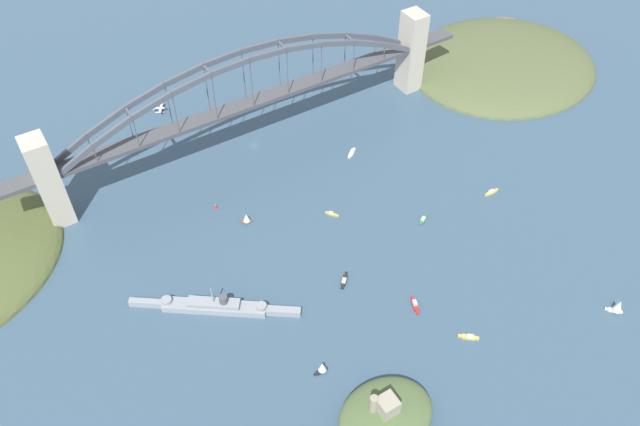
{
  "coord_description": "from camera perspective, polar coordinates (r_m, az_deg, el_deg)",
  "views": [
    {
      "loc": [
        126.83,
        283.55,
        257.69
      ],
      "look_at": [
        0.0,
        78.51,
        8.0
      ],
      "focal_mm": 35.86,
      "sensor_mm": 36.0,
      "label": 1
    }
  ],
  "objects": [
    {
      "name": "small_boat_8",
      "position": [
        326.14,
        2.18,
        -6.04
      ],
      "size": [
        8.74,
        8.74,
        1.94
      ],
      "color": "black",
      "rests_on": "ground"
    },
    {
      "name": "small_boat_5",
      "position": [
        395.41,
        2.86,
        5.42
      ],
      "size": [
        8.6,
        6.8,
        2.2
      ],
      "color": "silver",
      "rests_on": "ground"
    },
    {
      "name": "fort_island_mid_harbor",
      "position": [
        283.42,
        5.89,
        -17.47
      ],
      "size": [
        42.4,
        33.79,
        18.41
      ],
      "color": "#4C6038",
      "rests_on": "ground"
    },
    {
      "name": "ground_plane",
      "position": [
        403.6,
        -5.91,
        6.04
      ],
      "size": [
        1400.0,
        1400.0,
        0.0
      ],
      "primitive_type": "plane",
      "color": "#385166"
    },
    {
      "name": "small_boat_7",
      "position": [
        381.89,
        15.05,
        1.81
      ],
      "size": [
        9.72,
        2.3,
        2.42
      ],
      "color": "gold",
      "rests_on": "ground"
    },
    {
      "name": "small_boat_1",
      "position": [
        294.88,
        0.19,
        -13.6
      ],
      "size": [
        7.0,
        3.86,
        7.22
      ],
      "color": "black",
      "rests_on": "ground"
    },
    {
      "name": "headland_west_shore",
      "position": [
        493.45,
        15.85,
        12.71
      ],
      "size": [
        139.39,
        125.77,
        24.26
      ],
      "color": "#515B38",
      "rests_on": "ground"
    },
    {
      "name": "seaplane_taxiing_near_bridge",
      "position": [
        440.44,
        -14.09,
        9.01
      ],
      "size": [
        9.02,
        10.3,
        4.86
      ],
      "color": "#B7B7B2",
      "rests_on": "ground"
    },
    {
      "name": "small_boat_4",
      "position": [
        353.11,
        -6.59,
        -0.44
      ],
      "size": [
        6.72,
        5.25,
        7.35
      ],
      "color": "brown",
      "rests_on": "ground"
    },
    {
      "name": "small_boat_3",
      "position": [
        314.28,
        13.15,
        -10.71
      ],
      "size": [
        8.43,
        7.66,
        2.11
      ],
      "color": "gold",
      "rests_on": "ground"
    },
    {
      "name": "channel_marker_buoy",
      "position": [
        364.97,
        -9.27,
        0.57
      ],
      "size": [
        2.2,
        2.2,
        2.75
      ],
      "color": "red",
      "rests_on": "ground"
    },
    {
      "name": "small_boat_2",
      "position": [
        320.16,
        8.47,
        -8.09
      ],
      "size": [
        5.13,
        10.33,
        2.41
      ],
      "color": "#B2231E",
      "rests_on": "ground"
    },
    {
      "name": "small_boat_6",
      "position": [
        343.58,
        25.08,
        -7.53
      ],
      "size": [
        6.97,
        7.29,
        9.55
      ],
      "color": "silver",
      "rests_on": "ground"
    },
    {
      "name": "naval_cruiser",
      "position": [
        318.0,
        -9.29,
        -8.2
      ],
      "size": [
        70.62,
        52.63,
        16.4
      ],
      "color": "gray",
      "rests_on": "ground"
    },
    {
      "name": "small_boat_9",
      "position": [
        358.56,
        9.22,
        -0.55
      ],
      "size": [
        9.06,
        5.8,
        2.06
      ],
      "color": "#2D6B3D",
      "rests_on": "ground"
    },
    {
      "name": "harbor_arch_bridge",
      "position": [
        384.36,
        -6.26,
        9.62
      ],
      "size": [
        299.7,
        14.89,
        65.99
      ],
      "color": "#BCB29E",
      "rests_on": "ground"
    },
    {
      "name": "small_boat_0",
      "position": [
        356.76,
        1.06,
        -0.07
      ],
      "size": [
        5.55,
        7.02,
        2.12
      ],
      "color": "gold",
      "rests_on": "ground"
    }
  ]
}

